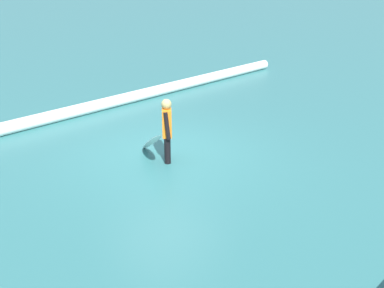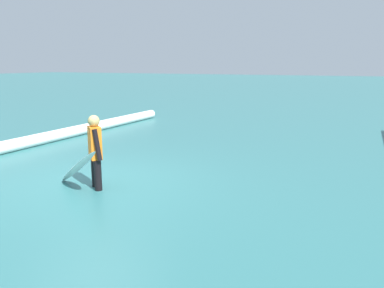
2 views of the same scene
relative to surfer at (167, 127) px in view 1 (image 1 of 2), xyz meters
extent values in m
plane|color=#2E6B6C|center=(-0.21, -0.35, -0.78)|extent=(145.08, 145.08, 0.00)
cylinder|color=black|center=(0.09, 0.11, -0.49)|extent=(0.14, 0.14, 0.58)
cylinder|color=black|center=(-0.09, -0.11, -0.49)|extent=(0.14, 0.14, 0.58)
cube|color=orange|center=(0.00, 0.00, 0.11)|extent=(0.37, 0.39, 0.62)
sphere|color=#9E9159|center=(0.00, 0.00, 0.52)|extent=(0.22, 0.22, 0.22)
cylinder|color=black|center=(0.14, 0.16, 0.11)|extent=(0.09, 0.18, 0.59)
cylinder|color=black|center=(-0.14, -0.16, 0.11)|extent=(0.09, 0.16, 0.59)
ellipsoid|color=white|center=(0.26, -0.22, -0.33)|extent=(0.92, 1.55, 0.94)
ellipsoid|color=black|center=(0.26, -0.22, -0.33)|extent=(0.65, 1.20, 0.76)
cylinder|color=white|center=(-0.59, -4.12, -0.61)|extent=(16.69, 0.44, 0.34)
camera|label=1|loc=(6.30, 7.22, 3.44)|focal=44.02mm
camera|label=2|loc=(5.70, 4.71, 1.58)|focal=36.43mm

